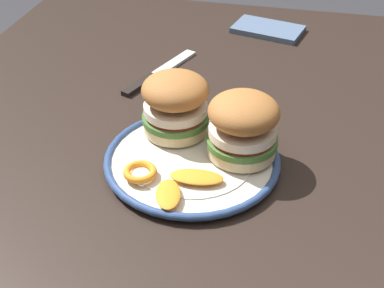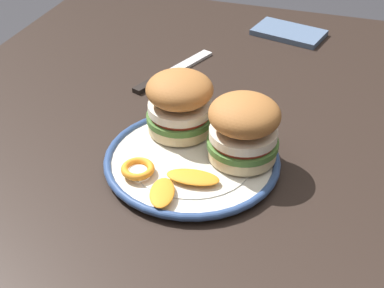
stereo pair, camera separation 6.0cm
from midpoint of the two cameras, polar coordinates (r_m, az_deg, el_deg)
name	(u,v)px [view 1 (the left image)]	position (r m, az deg, el deg)	size (l,w,h in m)	color
dining_table	(198,212)	(0.88, -1.37, -7.33)	(1.37, 1.09, 0.77)	black
dinner_plate	(192,160)	(0.82, -2.11, -1.79)	(0.27, 0.27, 0.02)	silver
sandwich_half_left	(175,103)	(0.85, -3.82, 4.33)	(0.14, 0.14, 0.10)	beige
sandwich_half_right	(243,125)	(0.80, 3.29, 1.97)	(0.14, 0.14, 0.10)	beige
orange_peel_curled	(140,172)	(0.78, -7.75, -3.04)	(0.06, 0.06, 0.01)	orange
orange_peel_strip_long	(197,177)	(0.77, -1.76, -3.59)	(0.04, 0.08, 0.01)	orange
orange_peel_strip_short	(168,194)	(0.74, -4.89, -5.41)	(0.07, 0.05, 0.01)	orange
table_knife	(155,75)	(1.07, -5.55, 7.24)	(0.21, 0.10, 0.01)	silver
folded_napkin	(268,29)	(1.26, 6.70, 12.01)	(0.15, 0.09, 0.01)	slate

